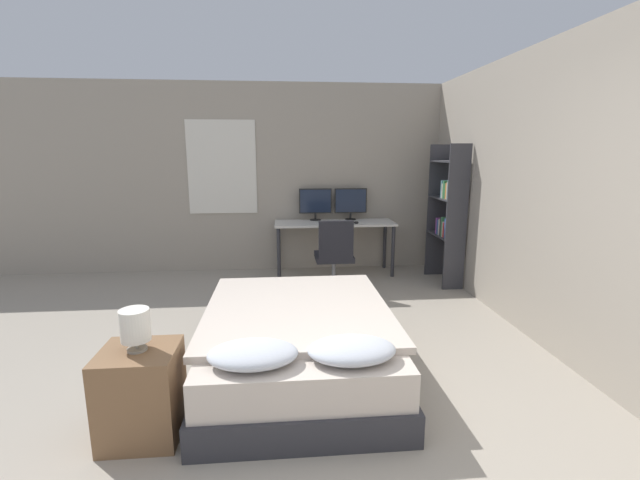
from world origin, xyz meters
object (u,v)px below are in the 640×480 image
Objects in this scene: nightstand at (141,394)px; bed at (298,343)px; bedside_lamp at (135,326)px; office_chair at (334,262)px; keyboard at (336,223)px; monitor_left at (315,202)px; bookshelf at (448,211)px; computer_mouse at (356,223)px; monitor_right at (351,202)px; desk at (335,228)px.

bed is at bearing 34.00° from nightstand.
bedside_lamp is (0.00, 0.00, 0.44)m from nightstand.
keyboard is at bearing 80.45° from office_chair.
bookshelf is at bearing -24.83° from monitor_left.
nightstand is 3.86m from computer_mouse.
bedside_lamp is 0.54× the size of monitor_left.
nightstand is 0.62× the size of office_chair.
monitor_left is 0.26× the size of bookshelf.
keyboard reaches higher than nightstand.
monitor_right is (1.89, 3.69, 0.29)m from bedside_lamp.
keyboard is at bearing 164.10° from bookshelf.
computer_mouse is (0.92, 2.65, 0.51)m from bed.
monitor_right is 0.52m from keyboard.
nightstand is 0.31× the size of bookshelf.
keyboard reaches higher than bed.
keyboard is at bearing 63.89° from bedside_lamp.
monitor_right is at bearing 146.26° from bookshelf.
desk is 1.57m from bookshelf.
monitor_left is at bearing 180.00° from monitor_right.
bed is 1.15× the size of desk.
bookshelf is at bearing 5.83° from office_chair.
monitor_left is 1.85m from bookshelf.
desk is at bearing -36.03° from monitor_left.
monitor_left reaches higher than desk.
bed is 7.62× the size of bedside_lamp.
bed is at bearing -104.58° from office_chair.
bookshelf reaches higher than bedside_lamp.
keyboard is at bearing 76.47° from bed.
bed is 2.94m from desk.
monitor_right reaches higher than computer_mouse.
computer_mouse reaches higher than desk.
desk is at bearing 65.09° from bedside_lamp.
bedside_lamp is 0.68× the size of keyboard.
monitor_left reaches higher than bed.
monitor_right is 0.51× the size of office_chair.
bedside_lamp is 3.67× the size of computer_mouse.
office_chair is at bearing 60.94° from nightstand.
monitor_left reaches higher than computer_mouse.
monitor_right is at bearing 62.95° from nightstand.
bedside_lamp is at bearing -117.05° from monitor_right.
nightstand is 4.01m from monitor_left.
keyboard is at bearing -90.00° from desk.
monitor_left is (1.37, 3.69, 0.29)m from bedside_lamp.
office_chair is (-0.37, -0.56, -0.41)m from computer_mouse.
monitor_left reaches higher than keyboard.
bed is 2.16m from office_chair.
nightstand is at bearing -119.87° from computer_mouse.
office_chair is (-0.09, -0.56, -0.40)m from keyboard.
bookshelf is at bearing 43.68° from nightstand.
office_chair is at bearing -97.21° from desk.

